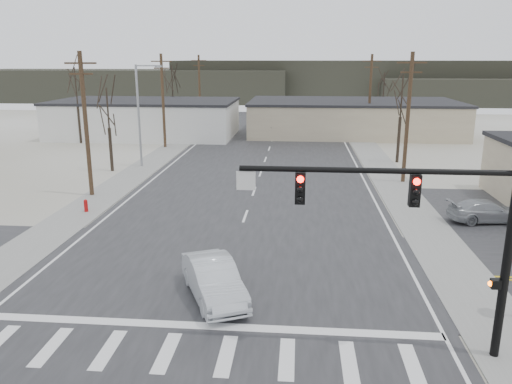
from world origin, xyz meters
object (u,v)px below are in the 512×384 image
at_px(fire_hydrant, 86,206).
at_px(car_far_b, 261,116).
at_px(sedan_crossing, 214,280).
at_px(car_parked_silver, 486,211).
at_px(car_far_a, 273,130).
at_px(traffic_signal_mast, 448,220).

distance_m(fire_hydrant, car_far_b, 50.74).
xyz_separation_m(fire_hydrant, sedan_crossing, (10.11, -10.96, 0.40)).
height_order(sedan_crossing, car_parked_silver, sedan_crossing).
xyz_separation_m(sedan_crossing, car_far_a, (0.02, 43.05, 0.05)).
bearing_deg(sedan_crossing, car_far_b, 68.34).
relative_size(sedan_crossing, car_far_b, 1.30).
xyz_separation_m(traffic_signal_mast, fire_hydrant, (-18.09, 14.20, -4.22)).
xyz_separation_m(traffic_signal_mast, car_parked_silver, (6.58, 14.44, -3.99)).
height_order(fire_hydrant, sedan_crossing, sedan_crossing).
distance_m(traffic_signal_mast, car_far_a, 47.12).
height_order(traffic_signal_mast, fire_hydrant, traffic_signal_mast).
distance_m(car_far_a, car_far_b, 18.37).
distance_m(car_far_b, car_parked_silver, 52.95).
relative_size(car_far_a, car_far_b, 1.57).
bearing_deg(car_far_b, car_parked_silver, -78.37).
xyz_separation_m(car_far_a, car_far_b, (-2.92, 18.14, -0.22)).
height_order(traffic_signal_mast, sedan_crossing, traffic_signal_mast).
distance_m(fire_hydrant, car_parked_silver, 24.67).
height_order(traffic_signal_mast, car_far_b, traffic_signal_mast).
bearing_deg(traffic_signal_mast, car_far_a, 99.76).
bearing_deg(fire_hydrant, sedan_crossing, -47.32).
height_order(traffic_signal_mast, car_far_a, traffic_signal_mast).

